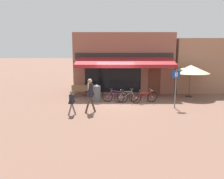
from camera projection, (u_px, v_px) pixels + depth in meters
name	position (u px, v px, depth m)	size (l,w,h in m)	color
ground_plane	(117.00, 102.00, 14.00)	(160.00, 160.00, 0.00)	brown
shop_front	(124.00, 63.00, 17.54)	(7.58, 4.88, 4.56)	#8E5647
neighbour_building	(211.00, 65.00, 18.07)	(6.57, 4.00, 4.14)	#9E7056
bike_rack_rail	(129.00, 95.00, 13.96)	(2.58, 0.04, 0.57)	#47494F
bicycle_purple	(116.00, 96.00, 13.90)	(1.70, 0.57, 0.87)	black
bicycle_silver	(127.00, 96.00, 13.95)	(1.63, 0.79, 0.85)	black
bicycle_red	(145.00, 97.00, 13.69)	(1.76, 0.67, 0.85)	black
pedestrian_adult	(91.00, 92.00, 11.43)	(0.59, 0.57, 1.82)	#47382D
pedestrian_child	(73.00, 100.00, 11.04)	(0.42, 0.45, 1.27)	slate
litter_bin	(98.00, 93.00, 13.98)	(0.50, 0.50, 1.13)	#515459
parking_sign	(177.00, 85.00, 12.27)	(0.44, 0.07, 2.23)	slate
cafe_parasol	(192.00, 69.00, 15.22)	(2.59, 2.59, 2.28)	#4C3D2D
park_bench	(84.00, 90.00, 15.50)	(1.65, 0.66, 0.87)	brown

